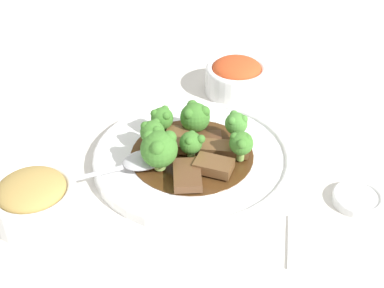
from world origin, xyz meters
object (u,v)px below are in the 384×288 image
object	(u,v)px
serving_spoon	(135,163)
side_bowl_appetizer	(33,198)
sauce_dish	(358,198)
side_bowl_kimchi	(236,76)
broccoli_floret_6	(236,123)
main_plate	(192,157)
broccoli_floret_1	(159,148)
broccoli_floret_3	(195,117)
beef_strip_4	(214,166)
broccoli_floret_4	(241,145)
beef_strip_3	(187,175)
broccoli_floret_2	(153,132)
broccoli_floret_0	(194,143)
broccoli_floret_5	(162,118)
beef_strip_2	(225,149)
beef_strip_1	(207,139)
beef_strip_0	(178,140)

from	to	relation	value
serving_spoon	side_bowl_appetizer	world-z (taller)	side_bowl_appetizer
serving_spoon	sauce_dish	size ratio (longest dim) A/B	2.56
side_bowl_kimchi	broccoli_floret_6	bearing A→B (deg)	-80.96
main_plate	side_bowl_appetizer	distance (m)	0.23
broccoli_floret_1	broccoli_floret_3	size ratio (longest dim) A/B	1.20
beef_strip_4	broccoli_floret_4	bearing A→B (deg)	41.54
main_plate	side_bowl_kimchi	world-z (taller)	side_bowl_kimchi
beef_strip_3	broccoli_floret_2	xyz separation A→B (m)	(-0.07, 0.06, 0.02)
broccoli_floret_0	broccoli_floret_5	distance (m)	0.08
broccoli_floret_2	serving_spoon	distance (m)	0.05
broccoli_floret_0	broccoli_floret_4	bearing A→B (deg)	3.12
beef_strip_2	broccoli_floret_1	distance (m)	0.10
beef_strip_1	beef_strip_4	world-z (taller)	beef_strip_4
beef_strip_3	beef_strip_4	size ratio (longest dim) A/B	1.27
serving_spoon	sauce_dish	distance (m)	0.31
main_plate	broccoli_floret_0	size ratio (longest dim) A/B	7.45
side_bowl_kimchi	broccoli_floret_5	bearing A→B (deg)	-115.69
beef_strip_2	beef_strip_3	distance (m)	0.08
beef_strip_3	broccoli_floret_2	world-z (taller)	broccoli_floret_2
main_plate	broccoli_floret_1	xyz separation A→B (m)	(-0.04, -0.04, 0.04)
beef_strip_0	sauce_dish	xyz separation A→B (m)	(0.26, -0.05, -0.02)
main_plate	beef_strip_4	xyz separation A→B (m)	(0.04, -0.03, 0.02)
beef_strip_2	side_bowl_kimchi	distance (m)	0.20
beef_strip_3	sauce_dish	world-z (taller)	beef_strip_3
beef_strip_3	broccoli_floret_5	distance (m)	0.12
beef_strip_4	beef_strip_1	bearing A→B (deg)	110.32
broccoli_floret_0	beef_strip_1	bearing A→B (deg)	74.99
beef_strip_1	broccoli_floret_2	world-z (taller)	broccoli_floret_2
main_plate	beef_strip_0	bearing A→B (deg)	146.76
broccoli_floret_0	side_bowl_kimchi	world-z (taller)	side_bowl_kimchi
side_bowl_kimchi	side_bowl_appetizer	size ratio (longest dim) A/B	0.96
beef_strip_3	broccoli_floret_3	world-z (taller)	broccoli_floret_3
broccoli_floret_0	sauce_dish	size ratio (longest dim) A/B	0.58
beef_strip_3	beef_strip_4	world-z (taller)	beef_strip_4
beef_strip_3	beef_strip_1	bearing A→B (deg)	84.97
beef_strip_1	beef_strip_3	world-z (taller)	beef_strip_3
beef_strip_1	broccoli_floret_2	size ratio (longest dim) A/B	1.17
beef_strip_1	broccoli_floret_5	bearing A→B (deg)	173.96
side_bowl_kimchi	beef_strip_1	bearing A→B (deg)	-94.43
broccoli_floret_6	side_bowl_appetizer	world-z (taller)	broccoli_floret_6
broccoli_floret_0	broccoli_floret_3	xyz separation A→B (m)	(-0.01, 0.06, 0.00)
broccoli_floret_5	side_bowl_kimchi	distance (m)	0.20
main_plate	beef_strip_1	world-z (taller)	beef_strip_1
beef_strip_0	broccoli_floret_1	world-z (taller)	broccoli_floret_1
beef_strip_1	serving_spoon	bearing A→B (deg)	-136.39
broccoli_floret_2	broccoli_floret_5	size ratio (longest dim) A/B	1.03
beef_strip_1	broccoli_floret_4	bearing A→B (deg)	-32.27
broccoli_floret_3	sauce_dish	distance (m)	0.26
broccoli_floret_1	sauce_dish	world-z (taller)	broccoli_floret_1
main_plate	broccoli_floret_6	bearing A→B (deg)	38.35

